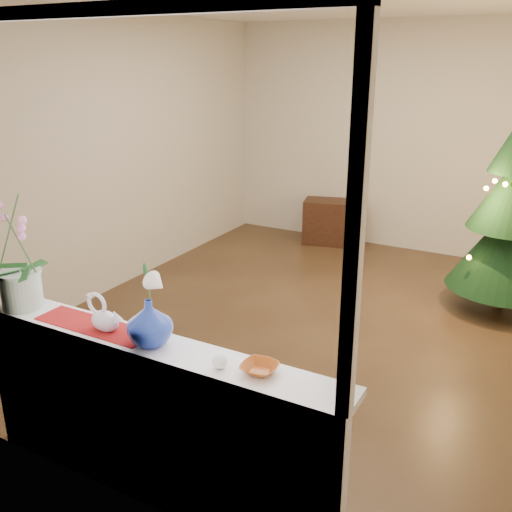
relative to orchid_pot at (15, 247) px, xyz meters
The scene contains 16 objects.
ground 2.85m from the orchid_pot, 68.93° to the left, with size 5.00×5.00×0.00m, color #362416.
wall_back 4.96m from the orchid_pot, 79.36° to the left, with size 4.50×0.10×2.70m, color beige.
wall_front 0.93m from the orchid_pot, ahead, with size 4.50×0.10×2.70m, color beige.
wall_left 2.73m from the orchid_pot, 119.27° to the left, with size 0.10×5.00×2.70m, color beige.
window_apron 1.25m from the orchid_pot, ahead, with size 2.20×0.08×0.88m, color white.
windowsill 0.99m from the orchid_pot, ahead, with size 2.20×0.26×0.04m, color white.
window_frame 1.01m from the orchid_pot, ahead, with size 2.22×0.06×1.60m, color white, non-canonical shape.
runner 0.65m from the orchid_pot, ahead, with size 0.70×0.20×0.01m, color maroon.
orchid_pot is the anchor object (origin of this frame).
swan 0.68m from the orchid_pot, ahead, with size 0.23×0.11×0.20m, color silver, non-canonical shape.
blue_vase 0.96m from the orchid_pot, ahead, with size 0.26×0.26×0.28m, color navy.
lily 0.93m from the orchid_pot, ahead, with size 0.15×0.09×0.21m, color beige, non-canonical shape.
paperweight 1.40m from the orchid_pot, ahead, with size 0.07×0.07×0.07m, color white.
amber_dish 1.58m from the orchid_pot, ahead, with size 0.14×0.14×0.04m, color #95400E.
xmas_tree 4.20m from the orchid_pot, 57.44° to the left, with size 1.03×1.03×1.89m, color black, non-canonical shape.
side_table 4.74m from the orchid_pot, 88.57° to the left, with size 0.75×0.38×0.56m, color black.
Camera 1 is at (1.72, -4.37, 2.29)m, focal length 40.00 mm.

